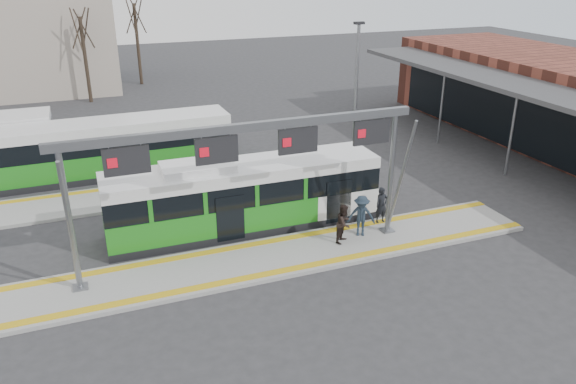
% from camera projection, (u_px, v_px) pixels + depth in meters
% --- Properties ---
extents(ground, '(120.00, 120.00, 0.00)m').
position_uv_depth(ground, '(263.00, 261.00, 21.14)').
color(ground, '#2D2D30').
rests_on(ground, ground).
extents(platform_main, '(22.00, 3.00, 0.15)m').
position_uv_depth(platform_main, '(263.00, 260.00, 21.11)').
color(platform_main, gray).
rests_on(platform_main, ground).
extents(platform_second, '(20.00, 3.00, 0.15)m').
position_uv_depth(platform_second, '(129.00, 197.00, 26.66)').
color(platform_second, gray).
rests_on(platform_second, ground).
extents(tactile_main, '(22.00, 2.65, 0.02)m').
position_uv_depth(tactile_main, '(263.00, 258.00, 21.08)').
color(tactile_main, gold).
rests_on(tactile_main, platform_main).
extents(tactile_second, '(20.00, 0.35, 0.02)m').
position_uv_depth(tactile_second, '(126.00, 186.00, 27.61)').
color(tactile_second, gold).
rests_on(tactile_second, platform_second).
extents(gantry, '(13.00, 1.68, 5.20)m').
position_uv_depth(gantry, '(249.00, 152.00, 19.58)').
color(gantry, slate).
rests_on(gantry, platform_main).
extents(hero_bus, '(11.35, 2.51, 3.11)m').
position_uv_depth(hero_bus, '(244.00, 196.00, 23.27)').
color(hero_bus, black).
rests_on(hero_bus, ground).
extents(bg_bus_green, '(11.61, 2.67, 2.89)m').
position_uv_depth(bg_bus_green, '(118.00, 147.00, 29.23)').
color(bg_bus_green, black).
rests_on(bg_bus_green, ground).
extents(passenger_a, '(0.60, 0.42, 1.58)m').
position_uv_depth(passenger_a, '(382.00, 205.00, 23.60)').
color(passenger_a, black).
rests_on(passenger_a, platform_main).
extents(passenger_b, '(0.97, 0.95, 1.58)m').
position_uv_depth(passenger_b, '(344.00, 223.00, 22.01)').
color(passenger_b, black).
rests_on(passenger_b, platform_main).
extents(passenger_c, '(1.28, 1.07, 1.72)m').
position_uv_depth(passenger_c, '(361.00, 216.00, 22.49)').
color(passenger_c, '#1E2B37').
rests_on(passenger_c, platform_main).
extents(tree_left, '(1.40, 1.40, 7.34)m').
position_uv_depth(tree_left, '(81.00, 29.00, 42.19)').
color(tree_left, '#382B21').
rests_on(tree_left, ground).
extents(tree_mid, '(1.40, 1.40, 7.85)m').
position_uv_depth(tree_mid, '(135.00, 15.00, 48.29)').
color(tree_mid, '#382B21').
rests_on(tree_mid, ground).
extents(lamp_east, '(0.50, 0.25, 7.77)m').
position_uv_depth(lamp_east, '(356.00, 98.00, 27.91)').
color(lamp_east, slate).
rests_on(lamp_east, ground).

